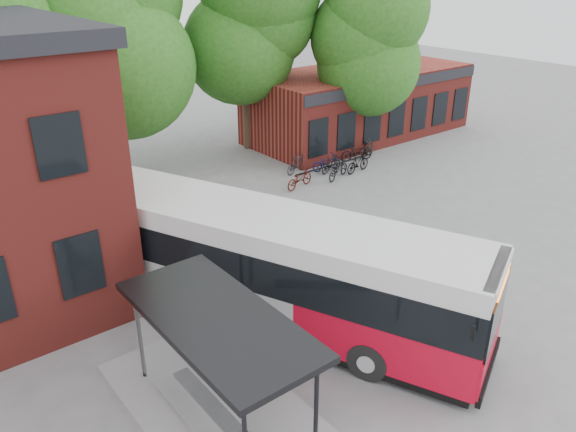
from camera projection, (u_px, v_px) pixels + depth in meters
ground at (332, 327)px, 16.79m from camera, size 100.00×100.00×0.00m
shop_row at (360, 103)px, 34.39m from camera, size 14.00×6.20×4.00m
bus_shelter at (220, 367)px, 12.93m from camera, size 3.60×7.00×2.90m
bike_rail at (334, 167)px, 29.07m from camera, size 5.20×0.10×0.38m
tree_1 at (115, 68)px, 27.29m from camera, size 7.92×7.92×10.40m
tree_2 at (245, 51)px, 30.41m from camera, size 7.92×7.92×11.00m
tree_3 at (362, 67)px, 30.74m from camera, size 7.04×7.04×9.28m
city_bus at (264, 266)px, 16.69m from camera, size 7.96×13.44×3.41m
bicycle_0 at (299, 178)px, 26.81m from camera, size 1.89×1.01×0.94m
bicycle_1 at (297, 164)px, 28.67m from camera, size 1.68×0.85×0.97m
bicycle_2 at (338, 169)px, 27.96m from camera, size 1.97×1.24×0.98m
bicycle_3 at (331, 164)px, 28.78m from camera, size 1.52×0.62×0.89m
bicycle_4 at (327, 162)px, 29.04m from camera, size 1.73×0.90×0.87m
bicycle_5 at (358, 163)px, 28.77m from camera, size 1.74×0.68×1.02m
bicycle_6 at (357, 152)px, 30.44m from camera, size 1.99×1.15×0.99m
bicycle_7 at (368, 148)px, 31.04m from camera, size 1.68×1.00×0.98m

